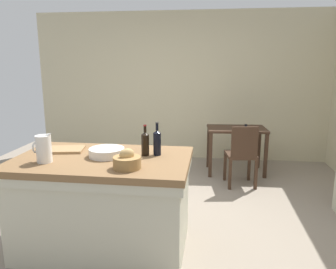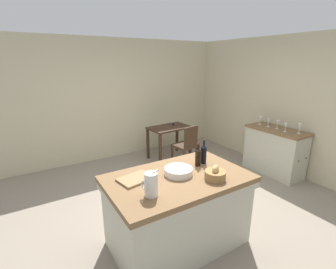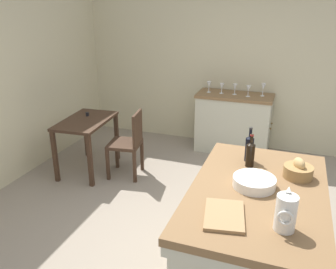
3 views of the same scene
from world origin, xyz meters
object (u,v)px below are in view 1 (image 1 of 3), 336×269
wash_bowl (107,152)px  wine_bottle_amber (145,143)px  writing_desk (236,135)px  wooden_chair (242,154)px  island_table (104,200)px  cutting_board (65,150)px  wine_bottle_dark (157,142)px  bread_basket (127,161)px  pitcher (44,149)px

wash_bowl → wine_bottle_amber: (0.34, 0.08, 0.08)m
writing_desk → wooden_chair: wooden_chair is taller
island_table → cutting_board: size_ratio=4.41×
wash_bowl → wine_bottle_dark: wine_bottle_dark is taller
wooden_chair → bread_basket: 2.37m
island_table → wooden_chair: 2.26m
island_table → wash_bowl: (0.03, 0.04, 0.45)m
writing_desk → wooden_chair: size_ratio=1.06×
wooden_chair → pitcher: size_ratio=3.19×
writing_desk → wine_bottle_amber: size_ratio=3.25×
island_table → wine_bottle_amber: 0.66m
writing_desk → wooden_chair: bearing=-86.2°
island_table → cutting_board: cutting_board is taller
writing_desk → wine_bottle_dark: 2.43m
writing_desk → pitcher: size_ratio=3.38×
island_table → pitcher: 0.72m
writing_desk → bread_basket: (-1.06, -2.64, 0.34)m
island_table → bread_basket: (0.30, -0.27, 0.47)m
wine_bottle_dark → wooden_chair: bearing=60.5°
island_table → wine_bottle_amber: bearing=17.7°
pitcher → bread_basket: pitcher is taller
island_table → cutting_board: 0.63m
writing_desk → wash_bowl: bearing=-119.7°
island_table → writing_desk: island_table is taller
island_table → bread_basket: bread_basket is taller
island_table → wooden_chair: bearing=51.6°
pitcher → wash_bowl: pitcher is taller
wash_bowl → wine_bottle_amber: wine_bottle_amber is taller
wooden_chair → pitcher: 2.76m
pitcher → wine_bottle_dark: wine_bottle_dark is taller
wine_bottle_dark → wine_bottle_amber: size_ratio=1.07×
wooden_chair → wine_bottle_dark: bearing=-119.5°
writing_desk → island_table: bearing=-119.9°
cutting_board → pitcher: bearing=-91.3°
island_table → pitcher: (-0.45, -0.20, 0.53)m
wash_bowl → wine_bottle_amber: 0.36m
writing_desk → wine_bottle_dark: wine_bottle_dark is taller
wine_bottle_dark → pitcher: bearing=-159.5°
wash_bowl → bread_basket: bread_basket is taller
writing_desk → wine_bottle_amber: bearing=-113.7°
pitcher → wash_bowl: bearing=26.9°
writing_desk → wooden_chair: 0.62m
pitcher → wine_bottle_amber: (0.82, 0.32, -0.00)m
island_table → bread_basket: bearing=-41.7°
writing_desk → bread_basket: 2.87m
wooden_chair → bread_basket: bread_basket is taller
wine_bottle_amber → island_table: bearing=-162.3°
writing_desk → wash_bowl: wash_bowl is taller
cutting_board → wine_bottle_dark: wine_bottle_dark is taller
wooden_chair → bread_basket: size_ratio=3.87×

